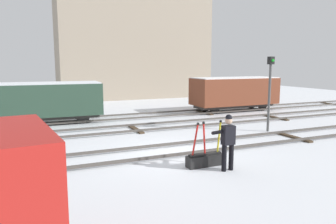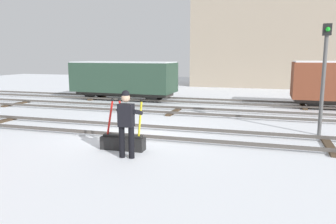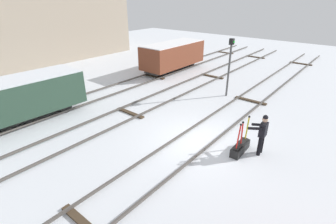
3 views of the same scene
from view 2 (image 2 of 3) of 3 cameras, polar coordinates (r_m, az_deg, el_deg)
The scene contains 9 objects.
ground_plane at distance 11.15m, azimuth -5.25°, elevation -3.79°, with size 60.00×60.00×0.00m, color silver.
track_main_line at distance 11.12m, azimuth -5.26°, elevation -3.22°, with size 44.00×1.94×0.18m.
track_siding_near at distance 15.20m, azimuth 1.00°, elevation 0.29°, with size 44.00×1.94×0.18m.
track_siding_far at distance 18.54m, azimuth 3.96°, elevation 1.97°, with size 44.00×1.94×0.18m.
switch_lever_frame at distance 9.32m, azimuth -7.76°, elevation -4.96°, with size 1.25×0.40×1.45m.
rail_worker at distance 8.43m, azimuth -7.14°, elevation -1.41°, with size 0.55×0.68×1.74m.
signal_post at distance 11.75m, azimuth 25.31°, elevation 6.92°, with size 0.24×0.32×3.57m.
apartment_building at distance 30.21m, azimuth 18.92°, elevation 15.79°, with size 14.55×5.44×12.14m.
freight_car_far_end at distance 19.73m, azimuth -7.67°, elevation 5.86°, with size 6.14×2.37×2.25m.
Camera 2 is at (4.12, -10.03, 2.58)m, focal length 35.39 mm.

